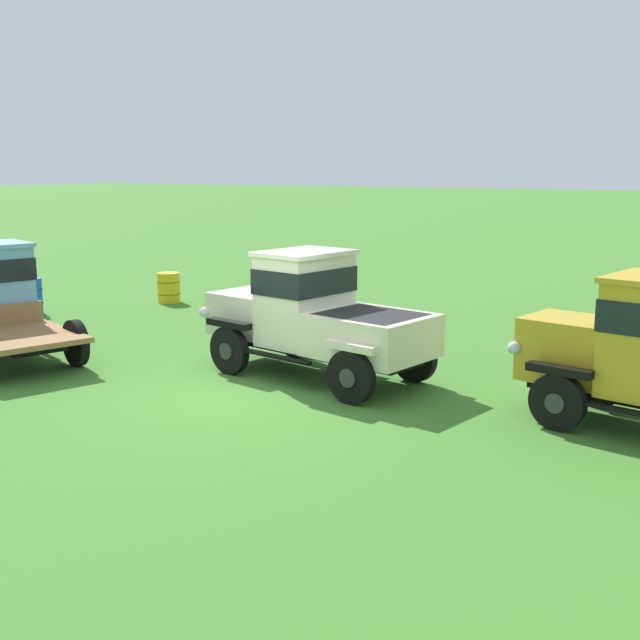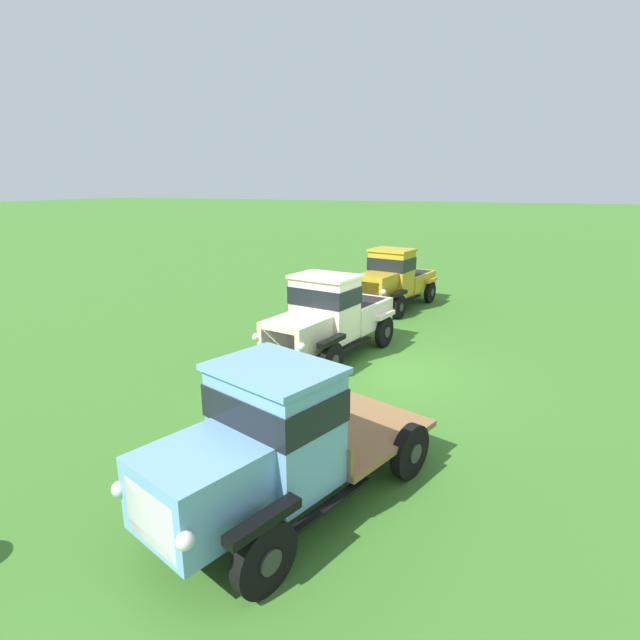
{
  "view_description": "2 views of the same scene",
  "coord_description": "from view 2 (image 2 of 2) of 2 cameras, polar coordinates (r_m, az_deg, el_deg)",
  "views": [
    {
      "loc": [
        7.54,
        -10.62,
        3.78
      ],
      "look_at": [
        0.48,
        1.87,
        1.0
      ],
      "focal_mm": 45.0,
      "sensor_mm": 36.0,
      "label": 1
    },
    {
      "loc": [
        -11.55,
        -2.9,
        4.56
      ],
      "look_at": [
        0.48,
        1.87,
        1.0
      ],
      "focal_mm": 28.0,
      "sensor_mm": 36.0,
      "label": 2
    }
  ],
  "objects": [
    {
      "name": "vintage_truck_midrow_center",
      "position": [
        18.78,
        8.44,
        4.66
      ],
      "size": [
        4.76,
        2.54,
        2.26
      ],
      "color": "black",
      "rests_on": "ground"
    },
    {
      "name": "vintage_truck_second_in_line",
      "position": [
        13.31,
        1.06,
        0.51
      ],
      "size": [
        4.77,
        2.7,
        2.28
      ],
      "color": "black",
      "rests_on": "ground"
    },
    {
      "name": "ground_plane",
      "position": [
        12.75,
        7.07,
        -5.69
      ],
      "size": [
        240.0,
        240.0,
        0.0
      ],
      "primitive_type": "plane",
      "color": "#3D7528"
    },
    {
      "name": "vintage_truck_foreground_near",
      "position": [
        6.94,
        -5.77,
        -13.82
      ],
      "size": [
        5.12,
        3.28,
        2.26
      ],
      "color": "black",
      "rests_on": "ground"
    }
  ]
}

